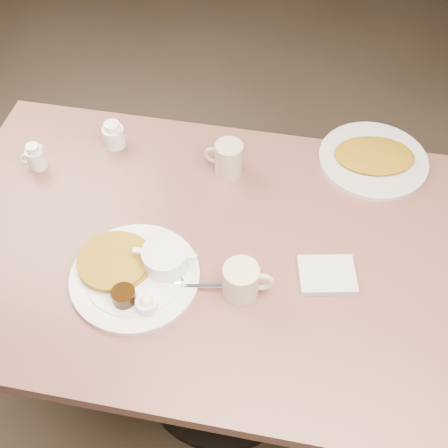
% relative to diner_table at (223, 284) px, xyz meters
% --- Properties ---
extents(room, '(7.04, 8.04, 2.84)m').
position_rel_diner_table_xyz_m(room, '(0.00, 0.00, 0.82)').
color(room, '#4C3F33').
rests_on(room, ground).
extents(diner_table, '(1.50, 0.90, 0.75)m').
position_rel_diner_table_xyz_m(diner_table, '(0.00, 0.00, 0.00)').
color(diner_table, '#84564C').
rests_on(diner_table, ground).
extents(main_plate, '(0.39, 0.33, 0.07)m').
position_rel_diner_table_xyz_m(main_plate, '(-0.19, -0.12, 0.19)').
color(main_plate, white).
rests_on(main_plate, diner_table).
extents(coffee_mug_near, '(0.13, 0.10, 0.09)m').
position_rel_diner_table_xyz_m(coffee_mug_near, '(0.07, -0.12, 0.22)').
color(coffee_mug_near, beige).
rests_on(coffee_mug_near, diner_table).
extents(napkin, '(0.16, 0.13, 0.02)m').
position_rel_diner_table_xyz_m(napkin, '(0.27, -0.04, 0.18)').
color(napkin, silver).
rests_on(napkin, diner_table).
extents(coffee_mug_far, '(0.12, 0.09, 0.10)m').
position_rel_diner_table_xyz_m(coffee_mug_far, '(-0.04, 0.27, 0.22)').
color(coffee_mug_far, '#BFAD9E').
rests_on(coffee_mug_far, diner_table).
extents(creamer_left, '(0.07, 0.05, 0.08)m').
position_rel_diner_table_xyz_m(creamer_left, '(-0.57, 0.18, 0.21)').
color(creamer_left, white).
rests_on(creamer_left, diner_table).
extents(creamer_right, '(0.08, 0.08, 0.08)m').
position_rel_diner_table_xyz_m(creamer_right, '(-0.38, 0.31, 0.21)').
color(creamer_right, white).
rests_on(creamer_right, diner_table).
extents(hash_plate, '(0.36, 0.36, 0.04)m').
position_rel_diner_table_xyz_m(hash_plate, '(0.37, 0.38, 0.18)').
color(hash_plate, beige).
rests_on(hash_plate, diner_table).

